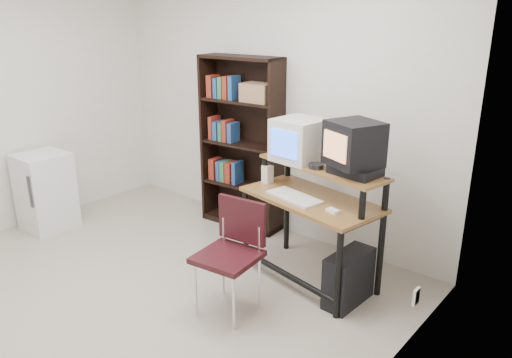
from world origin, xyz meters
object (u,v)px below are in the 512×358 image
Objects in this scene: crt_monitor at (299,140)px; mini_fridge at (45,191)px; school_chair at (233,245)px; bookshelf at (243,141)px; computer_desk at (312,203)px; pc_tower at (349,278)px; crt_tv at (354,144)px.

crt_monitor reaches higher than mini_fridge.
school_chair is 1.65m from bookshelf.
computer_desk is 1.55× the size of mini_fridge.
mini_fridge is at bearing -153.07° from crt_monitor.
bookshelf is at bearing 162.96° from crt_monitor.
mini_fridge is at bearing -151.95° from computer_desk.
computer_desk is 2.74× the size of pc_tower.
pc_tower is at bearing -33.28° from crt_tv.
crt_monitor is at bearing -26.72° from bookshelf.
bookshelf is (-1.00, 1.26, 0.38)m from school_chair.
school_chair reaches higher than mini_fridge.
school_chair is at bearing 2.91° from mini_fridge.
crt_tv is (0.54, -0.06, 0.07)m from crt_monitor.
school_chair is (-0.20, -0.74, -0.16)m from computer_desk.
bookshelf is 2.11m from mini_fridge.
bookshelf is at bearing 121.34° from school_chair.
crt_monitor is 0.55m from crt_tv.
pc_tower is at bearing -5.69° from computer_desk.
mini_fridge is (-2.51, -0.13, -0.13)m from school_chair.
pc_tower is 0.94m from school_chair.
crt_tv is at bearing 23.86° from computer_desk.
crt_monitor reaches higher than pc_tower.
computer_desk is 1.33m from bookshelf.
computer_desk is 2.86m from mini_fridge.
crt_tv is 1.03× the size of pc_tower.
crt_monitor is 0.23× the size of bookshelf.
crt_tv is at bearing -21.23° from bookshelf.
computer_desk is at bearing -28.06° from bookshelf.
crt_monitor is at bearing 21.92° from mini_fridge.
crt_tv is 1.18m from school_chair.
bookshelf reaches higher than crt_tv.
mini_fridge is (-2.47, -1.00, -0.75)m from crt_monitor.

